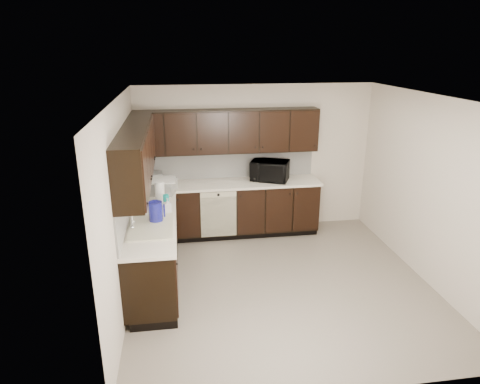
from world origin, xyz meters
The scene contains 20 objects.
floor centered at (0.00, 0.00, 0.00)m, with size 4.00×4.00×0.00m, color gray.
ceiling centered at (0.00, 0.00, 2.50)m, with size 4.00×4.00×0.00m, color white.
wall_back centered at (0.00, 2.00, 1.25)m, with size 4.00×0.02×2.50m, color beige.
wall_left centered at (-2.00, 0.00, 1.25)m, with size 0.02×4.00×2.50m, color beige.
wall_right centered at (2.00, 0.00, 1.25)m, with size 0.02×4.00×2.50m, color beige.
wall_front centered at (0.00, -2.00, 1.25)m, with size 4.00×0.02×2.50m, color beige.
lower_cabinets centered at (-1.01, 1.11, 0.41)m, with size 3.00×2.80×0.90m.
countertop centered at (-1.01, 1.11, 0.92)m, with size 3.03×2.83×0.04m.
backsplash centered at (-1.22, 1.32, 1.18)m, with size 3.00×2.80×0.48m.
upper_cabinets centered at (-1.10, 1.20, 1.77)m, with size 3.00×2.80×0.70m.
dishwasher centered at (-0.70, 1.41, 0.55)m, with size 0.58×0.04×0.78m.
sink centered at (-1.68, -0.01, 0.88)m, with size 0.54×0.82×0.42m.
microwave centered at (0.20, 1.72, 1.11)m, with size 0.61×0.41×0.34m, color black.
soap_bottle_a centered at (-1.48, 0.51, 1.04)m, with size 0.09×0.09×0.19m, color gray.
soap_bottle_b centered at (-1.81, 0.70, 1.07)m, with size 0.10×0.10×0.25m, color gray.
toaster_oven centered at (-1.75, 1.70, 1.05)m, with size 0.35×0.26×0.22m, color #B7B7BA.
storage_bin centered at (-1.63, 1.33, 1.04)m, with size 0.52×0.38×0.20m, color white.
blue_pitcher centered at (-1.62, 0.17, 1.07)m, with size 0.18×0.18×0.27m, color #101196.
teal_tumbler centered at (-1.50, 0.68, 1.03)m, with size 0.08×0.08×0.19m, color #0C8E8A.
paper_towel_roll centered at (-1.59, 0.94, 1.09)m, with size 0.14×0.14×0.30m, color white.
Camera 1 is at (-1.30, -5.01, 3.09)m, focal length 32.00 mm.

